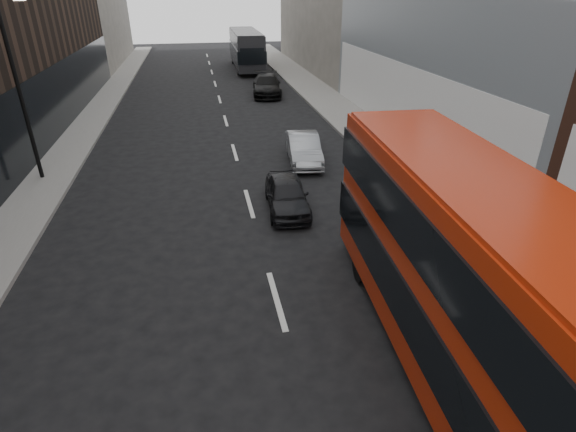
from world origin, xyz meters
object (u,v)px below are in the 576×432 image
grey_bus (246,49)px  street_lamp (18,79)px  car_a (287,194)px  car_c (267,85)px  red_bus (471,274)px  car_b (304,149)px

grey_bus → street_lamp: bearing=-112.4°
car_a → car_c: (2.31, 19.49, 0.12)m
red_bus → grey_bus: (0.26, 40.26, -0.49)m
street_lamp → car_a: 11.23m
street_lamp → car_a: bearing=-26.6°
red_bus → car_c: red_bus is taller
street_lamp → car_c: 19.20m
grey_bus → car_c: grey_bus is taller
red_bus → grey_bus: bearing=93.4°
car_a → car_b: (1.73, 4.77, 0.04)m
car_c → grey_bus: bearing=97.5°
car_c → car_b: bearing=-85.1°
street_lamp → grey_bus: 29.77m
car_a → car_b: car_b is taller
car_b → car_c: bearing=94.0°
grey_bus → car_a: grey_bus is taller
car_a → car_b: 5.07m
grey_bus → car_c: size_ratio=2.19×
car_b → car_a: bearing=-103.6°
red_bus → grey_bus: 40.26m
grey_bus → car_b: grey_bus is taller
street_lamp → car_b: (11.25, 0.00, -3.53)m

